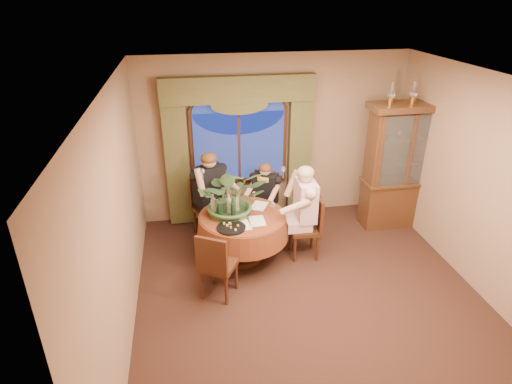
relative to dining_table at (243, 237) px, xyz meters
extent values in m
plane|color=black|center=(0.75, -1.10, -0.38)|extent=(5.00, 5.00, 0.00)
plane|color=#8E6D53|center=(0.75, 1.40, 1.02)|extent=(4.50, 0.00, 4.50)
plane|color=#8E6D53|center=(3.00, -1.10, 1.02)|extent=(0.00, 5.00, 5.00)
plane|color=white|center=(0.75, -1.10, 2.42)|extent=(5.00, 5.00, 0.00)
cube|color=#484827|center=(-0.88, 1.28, 0.80)|extent=(0.38, 0.14, 2.32)
cube|color=#484827|center=(1.18, 1.28, 0.80)|extent=(0.38, 0.14, 2.32)
cylinder|color=maroon|center=(0.00, 0.00, 0.00)|extent=(1.65, 1.65, 0.75)
cube|color=#3C2010|center=(2.75, 0.65, 0.68)|extent=(1.30, 0.52, 2.10)
cube|color=black|center=(0.93, -0.05, 0.10)|extent=(0.44, 0.44, 0.96)
cube|color=black|center=(0.46, 0.86, 0.10)|extent=(0.57, 0.57, 0.96)
cube|color=black|center=(-0.44, 0.83, 0.10)|extent=(0.57, 0.57, 0.96)
cube|color=black|center=(-0.42, -0.75, 0.10)|extent=(0.57, 0.57, 0.96)
imported|color=#3A5F34|center=(-0.13, 0.10, 1.00)|extent=(0.98, 1.09, 0.85)
imported|color=#48522A|center=(0.03, -0.07, 0.40)|extent=(0.15, 0.15, 0.05)
cylinder|color=black|center=(-0.20, -0.35, 0.39)|extent=(0.40, 0.40, 0.02)
cylinder|color=black|center=(-0.33, -0.05, 0.54)|extent=(0.07, 0.07, 0.33)
cylinder|color=tan|center=(-0.19, 0.02, 0.54)|extent=(0.07, 0.07, 0.33)
cylinder|color=tan|center=(-0.41, 0.07, 0.54)|extent=(0.07, 0.07, 0.33)
cylinder|color=black|center=(-0.14, -0.09, 0.54)|extent=(0.07, 0.07, 0.33)
cube|color=white|center=(0.18, -0.21, 0.38)|extent=(0.21, 0.30, 0.00)
cube|color=white|center=(0.29, 0.23, 0.38)|extent=(0.33, 0.36, 0.00)
cube|color=white|center=(-0.04, -0.30, 0.38)|extent=(0.24, 0.32, 0.00)
camera|label=1|loc=(-0.73, -5.35, 3.33)|focal=30.00mm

